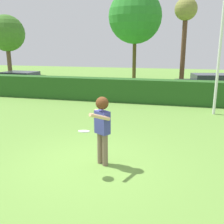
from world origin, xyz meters
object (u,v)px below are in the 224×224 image
parked_car_black (211,83)px  bare_elm_tree (186,15)px  frisbee (84,131)px  oak_tree (7,34)px  willow_tree (135,17)px  person (102,123)px  lamppost (222,26)px  parked_car_white (21,80)px

parked_car_black → bare_elm_tree: size_ratio=0.71×
frisbee → bare_elm_tree: bearing=81.2°
parked_car_black → oak_tree: 20.16m
willow_tree → oak_tree: (-13.14, 1.50, -1.12)m
parked_car_black → bare_elm_tree: bearing=120.9°
person → parked_car_black: size_ratio=0.40×
person → oak_tree: 23.50m
lamppost → willow_tree: bearing=117.6°
person → bare_elm_tree: (2.06, 14.44, 3.99)m
bare_elm_tree → willow_tree: bearing=154.5°
willow_tree → parked_car_white: bearing=-136.9°
frisbee → willow_tree: 17.51m
frisbee → lamppost: lamppost is taller
frisbee → oak_tree: bearing=128.7°
bare_elm_tree → frisbee: bearing=-98.8°
frisbee → willow_tree: willow_tree is taller
lamppost → parked_car_black: bearing=85.9°
parked_car_white → oak_tree: 10.67m
parked_car_black → willow_tree: size_ratio=0.60×
parked_car_black → oak_tree: bearing=161.5°
frisbee → willow_tree: bearing=95.5°
parked_car_white → bare_elm_tree: bare_elm_tree is taller
person → parked_car_white: (-8.71, 9.93, -0.43)m
parked_car_white → person: bearing=-48.8°
frisbee → bare_elm_tree: (2.32, 15.05, 4.04)m
parked_car_black → willow_tree: willow_tree is taller
person → frisbee: person is taller
bare_elm_tree → person: bearing=-98.1°
frisbee → oak_tree: oak_tree is taller
willow_tree → parked_car_black: bearing=-40.2°
parked_car_black → bare_elm_tree: 5.60m
frisbee → bare_elm_tree: bare_elm_tree is taller
bare_elm_tree → oak_tree: bare_elm_tree is taller
frisbee → oak_tree: 23.80m
parked_car_white → willow_tree: willow_tree is taller
lamppost → oak_tree: (-18.45, 11.67, 0.35)m
oak_tree → willow_tree: bearing=-6.5°
frisbee → willow_tree: (-1.62, 16.92, 4.18)m
parked_car_white → lamppost: bearing=-17.3°
person → oak_tree: bearing=130.1°
parked_car_black → bare_elm_tree: bare_elm_tree is taller
person → parked_car_black: (3.82, 11.50, -0.43)m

